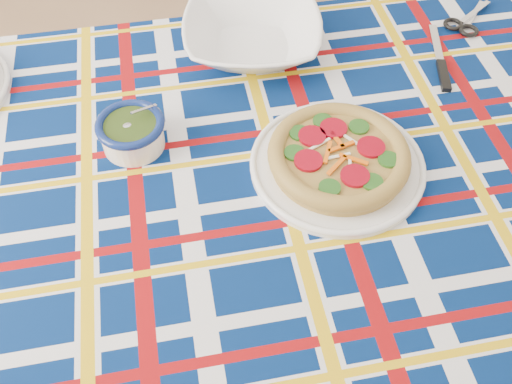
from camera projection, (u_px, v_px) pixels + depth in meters
name	position (u px, v px, depth m)	size (l,w,h in m)	color
floor	(168.00, 216.00, 2.05)	(4.00, 4.00, 0.00)	#8D6849
dining_table	(234.00, 207.00, 1.16)	(1.94, 1.46, 0.81)	brown
tablecloth	(233.00, 199.00, 1.14)	(1.76, 1.12, 0.11)	#041C50
main_focaccia_plate	(339.00, 156.00, 1.09)	(0.35, 0.35, 0.07)	#A9823C
pesto_bowl	(131.00, 131.00, 1.12)	(0.14, 0.14, 0.08)	#1E300D
serving_bowl	(252.00, 35.00, 1.32)	(0.32, 0.32, 0.08)	white
table_knife	(437.00, 45.00, 1.35)	(0.26, 0.02, 0.01)	silver
kitchen_scissors	(475.00, 13.00, 1.42)	(0.20, 0.09, 0.02)	silver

